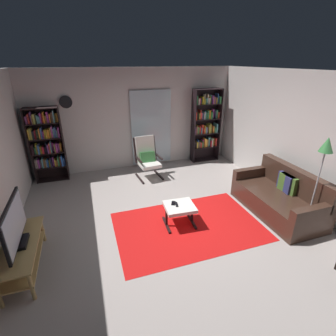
{
  "coord_description": "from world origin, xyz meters",
  "views": [
    {
      "loc": [
        -1.28,
        -3.61,
        2.76
      ],
      "look_at": [
        0.15,
        0.61,
        0.83
      ],
      "focal_mm": 26.74,
      "sensor_mm": 36.0,
      "label": 1
    }
  ],
  "objects_px": {
    "ottoman": "(180,209)",
    "cell_phone": "(173,203)",
    "lounge_armchair": "(147,156)",
    "tv_remote": "(177,204)",
    "television": "(15,225)",
    "floor_lamp_by_sofa": "(324,155)",
    "bookshelf_near_sofa": "(206,124)",
    "leather_sofa": "(280,197)",
    "tv_stand": "(22,252)",
    "wall_clock": "(66,102)",
    "bookshelf_near_tv": "(47,142)"
  },
  "relations": [
    {
      "from": "ottoman",
      "to": "tv_remote",
      "type": "xyz_separation_m",
      "value": [
        -0.05,
        0.03,
        0.08
      ]
    },
    {
      "from": "wall_clock",
      "to": "ottoman",
      "type": "bearing_deg",
      "value": -58.85
    },
    {
      "from": "bookshelf_near_sofa",
      "to": "tv_remote",
      "type": "bearing_deg",
      "value": -124.59
    },
    {
      "from": "television",
      "to": "floor_lamp_by_sofa",
      "type": "distance_m",
      "value": 4.63
    },
    {
      "from": "lounge_armchair",
      "to": "wall_clock",
      "type": "height_order",
      "value": "wall_clock"
    },
    {
      "from": "bookshelf_near_tv",
      "to": "lounge_armchair",
      "type": "xyz_separation_m",
      "value": [
        2.29,
        -0.57,
        -0.43
      ]
    },
    {
      "from": "leather_sofa",
      "to": "cell_phone",
      "type": "xyz_separation_m",
      "value": [
        -2.09,
        0.32,
        0.1
      ]
    },
    {
      "from": "television",
      "to": "ottoman",
      "type": "bearing_deg",
      "value": 6.76
    },
    {
      "from": "leather_sofa",
      "to": "cell_phone",
      "type": "bearing_deg",
      "value": 171.27
    },
    {
      "from": "tv_stand",
      "to": "tv_remote",
      "type": "distance_m",
      "value": 2.44
    },
    {
      "from": "tv_stand",
      "to": "cell_phone",
      "type": "bearing_deg",
      "value": 9.29
    },
    {
      "from": "tv_stand",
      "to": "cell_phone",
      "type": "distance_m",
      "value": 2.41
    },
    {
      "from": "bookshelf_near_sofa",
      "to": "cell_phone",
      "type": "height_order",
      "value": "bookshelf_near_sofa"
    },
    {
      "from": "television",
      "to": "leather_sofa",
      "type": "bearing_deg",
      "value": 0.88
    },
    {
      "from": "leather_sofa",
      "to": "ottoman",
      "type": "distance_m",
      "value": 2.02
    },
    {
      "from": "television",
      "to": "lounge_armchair",
      "type": "distance_m",
      "value": 3.48
    },
    {
      "from": "ottoman",
      "to": "floor_lamp_by_sofa",
      "type": "relative_size",
      "value": 0.33
    },
    {
      "from": "floor_lamp_by_sofa",
      "to": "wall_clock",
      "type": "height_order",
      "value": "wall_clock"
    },
    {
      "from": "wall_clock",
      "to": "floor_lamp_by_sofa",
      "type": "bearing_deg",
      "value": -44.06
    },
    {
      "from": "lounge_armchair",
      "to": "wall_clock",
      "type": "bearing_deg",
      "value": 157.24
    },
    {
      "from": "bookshelf_near_sofa",
      "to": "cell_phone",
      "type": "xyz_separation_m",
      "value": [
        -1.93,
        -2.68,
        -0.69
      ]
    },
    {
      "from": "television",
      "to": "floor_lamp_by_sofa",
      "type": "xyz_separation_m",
      "value": [
        4.56,
        -0.53,
        0.63
      ]
    },
    {
      "from": "bookshelf_near_sofa",
      "to": "floor_lamp_by_sofa",
      "type": "xyz_separation_m",
      "value": [
        0.25,
        -3.6,
        0.29
      ]
    },
    {
      "from": "tv_stand",
      "to": "wall_clock",
      "type": "xyz_separation_m",
      "value": [
        0.7,
        3.21,
        1.55
      ]
    },
    {
      "from": "bookshelf_near_sofa",
      "to": "tv_stand",
      "type": "bearing_deg",
      "value": -144.5
    },
    {
      "from": "ottoman",
      "to": "cell_phone",
      "type": "height_order",
      "value": "cell_phone"
    },
    {
      "from": "television",
      "to": "bookshelf_near_sofa",
      "type": "bearing_deg",
      "value": 35.51
    },
    {
      "from": "tv_stand",
      "to": "leather_sofa",
      "type": "xyz_separation_m",
      "value": [
        4.46,
        0.07,
        0.01
      ]
    },
    {
      "from": "leather_sofa",
      "to": "tv_stand",
      "type": "bearing_deg",
      "value": -179.12
    },
    {
      "from": "tv_stand",
      "to": "leather_sofa",
      "type": "height_order",
      "value": "leather_sofa"
    },
    {
      "from": "bookshelf_near_sofa",
      "to": "ottoman",
      "type": "relative_size",
      "value": 3.71
    },
    {
      "from": "television",
      "to": "ottoman",
      "type": "relative_size",
      "value": 1.82
    },
    {
      "from": "wall_clock",
      "to": "television",
      "type": "bearing_deg",
      "value": -102.2
    },
    {
      "from": "bookshelf_near_sofa",
      "to": "leather_sofa",
      "type": "distance_m",
      "value": 3.11
    },
    {
      "from": "tv_stand",
      "to": "wall_clock",
      "type": "height_order",
      "value": "wall_clock"
    },
    {
      "from": "lounge_armchair",
      "to": "tv_remote",
      "type": "height_order",
      "value": "lounge_armchair"
    },
    {
      "from": "bookshelf_near_tv",
      "to": "leather_sofa",
      "type": "distance_m",
      "value": 5.29
    },
    {
      "from": "tv_remote",
      "to": "floor_lamp_by_sofa",
      "type": "bearing_deg",
      "value": -10.45
    },
    {
      "from": "leather_sofa",
      "to": "tv_remote",
      "type": "relative_size",
      "value": 12.38
    },
    {
      "from": "bookshelf_near_tv",
      "to": "bookshelf_near_sofa",
      "type": "bearing_deg",
      "value": 0.27
    },
    {
      "from": "leather_sofa",
      "to": "tv_remote",
      "type": "height_order",
      "value": "leather_sofa"
    },
    {
      "from": "cell_phone",
      "to": "wall_clock",
      "type": "height_order",
      "value": "wall_clock"
    },
    {
      "from": "tv_stand",
      "to": "lounge_armchair",
      "type": "xyz_separation_m",
      "value": [
        2.43,
        2.48,
        0.24
      ]
    },
    {
      "from": "tv_remote",
      "to": "wall_clock",
      "type": "relative_size",
      "value": 0.5
    },
    {
      "from": "tv_stand",
      "to": "bookshelf_near_sofa",
      "type": "height_order",
      "value": "bookshelf_near_sofa"
    },
    {
      "from": "television",
      "to": "lounge_armchair",
      "type": "relative_size",
      "value": 0.98
    },
    {
      "from": "leather_sofa",
      "to": "floor_lamp_by_sofa",
      "type": "distance_m",
      "value": 1.24
    },
    {
      "from": "floor_lamp_by_sofa",
      "to": "cell_phone",
      "type": "bearing_deg",
      "value": 157.15
    },
    {
      "from": "cell_phone",
      "to": "floor_lamp_by_sofa",
      "type": "relative_size",
      "value": 0.08
    },
    {
      "from": "wall_clock",
      "to": "cell_phone",
      "type": "bearing_deg",
      "value": -59.2
    }
  ]
}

